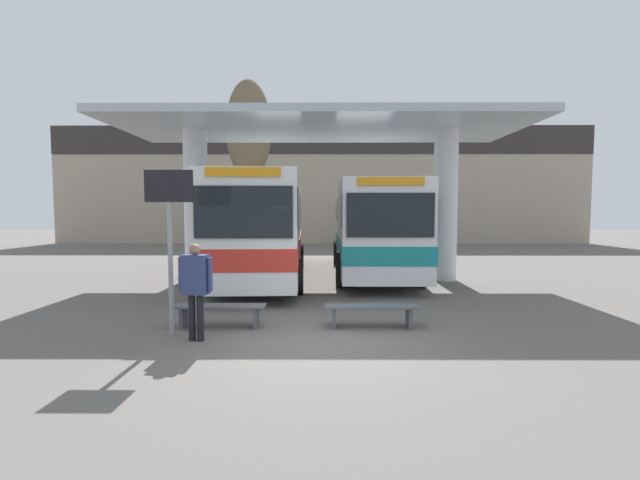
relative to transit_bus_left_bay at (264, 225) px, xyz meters
The scene contains 11 objects.
ground_plane 8.18m from the transit_bus_left_bay, 75.29° to the right, with size 100.00×100.00×0.00m, color #605B56.
townhouse_backdrop 17.33m from the transit_bus_left_bay, 83.20° to the left, with size 40.00×0.58×8.72m.
station_canopy 3.33m from the transit_bus_left_bay, 12.58° to the right, with size 13.58×5.34×5.39m.
transit_bus_left_bay is the anchor object (origin of this frame).
transit_bus_center_bay 4.14m from the transit_bus_left_bay, 17.12° to the left, with size 2.91×10.23×3.31m.
waiting_bench_near_pillar 6.80m from the transit_bus_left_bay, 90.08° to the right, with size 1.86×0.44×0.46m.
waiting_bench_mid_platform 7.47m from the transit_bus_left_bay, 65.01° to the right, with size 1.90×0.44×0.46m.
info_sign_platform 7.24m from the transit_bus_left_bay, 96.27° to the right, with size 0.90×0.09×3.14m.
pedestrian_waiting 7.57m from the transit_bus_left_bay, 91.70° to the right, with size 0.66×0.33×1.78m.
poplar_tree_behind_left 10.20m from the transit_bus_left_bay, 102.86° to the left, with size 2.48×2.48×9.64m.
parked_car_street 14.94m from the transit_bus_left_bay, 66.19° to the left, with size 4.37×2.17×2.11m.
Camera 1 is at (0.06, -7.51, 2.35)m, focal length 24.00 mm.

